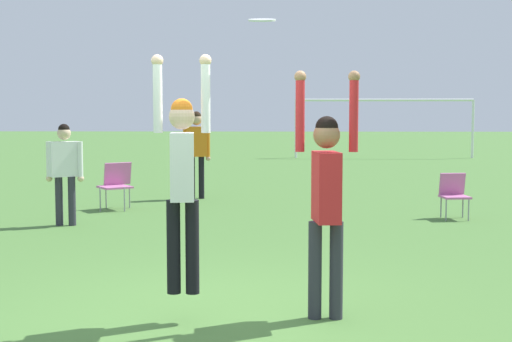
# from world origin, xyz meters

# --- Properties ---
(ground_plane) EXTENTS (120.00, 120.00, 0.00)m
(ground_plane) POSITION_xyz_m (0.00, 0.00, 0.00)
(ground_plane) COLOR #4C7A38
(person_jumping) EXTENTS (0.52, 0.38, 2.07)m
(person_jumping) POSITION_xyz_m (-0.21, -0.09, 1.35)
(person_jumping) COLOR black
(person_jumping) RESTS_ON ground_plane
(person_defending) EXTENTS (0.57, 0.44, 2.19)m
(person_defending) POSITION_xyz_m (1.04, 0.05, 1.17)
(person_defending) COLOR #2D2D38
(person_defending) RESTS_ON ground_plane
(frisbee) EXTENTS (0.24, 0.24, 0.06)m
(frisbee) POSITION_xyz_m (0.47, 0.03, 2.63)
(frisbee) COLOR white
(camping_chair_0) EXTENTS (0.74, 0.82, 0.87)m
(camping_chair_0) POSITION_xyz_m (-2.44, 7.12, 0.52)
(camping_chair_0) COLOR gray
(camping_chair_0) RESTS_ON ground_plane
(camping_chair_2) EXTENTS (0.49, 0.52, 0.78)m
(camping_chair_2) POSITION_xyz_m (3.65, 6.11, 0.46)
(camping_chair_2) COLOR gray
(camping_chair_2) RESTS_ON ground_plane
(person_spectator_near) EXTENTS (0.59, 0.27, 1.85)m
(person_spectator_near) POSITION_xyz_m (-1.10, 8.79, 1.13)
(person_spectator_near) COLOR black
(person_spectator_near) RESTS_ON ground_plane
(person_spectator_far) EXTENTS (0.62, 0.42, 1.65)m
(person_spectator_far) POSITION_xyz_m (-2.82, 5.16, 0.99)
(person_spectator_far) COLOR #2D2D38
(person_spectator_far) RESTS_ON ground_plane
(soccer_goal) EXTENTS (7.10, 0.10, 2.35)m
(soccer_goal) POSITION_xyz_m (4.85, 22.29, 1.84)
(soccer_goal) COLOR white
(soccer_goal) RESTS_ON ground_plane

